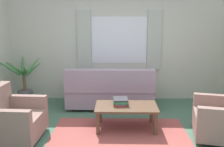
# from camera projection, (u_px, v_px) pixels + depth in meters

# --- Properties ---
(ground_plane) EXTENTS (6.24, 6.24, 0.00)m
(ground_plane) POSITION_uv_depth(u_px,v_px,m) (120.00, 140.00, 4.08)
(ground_plane) COLOR #476B56
(wall_back) EXTENTS (5.32, 0.12, 2.60)m
(wall_back) POSITION_uv_depth(u_px,v_px,m) (119.00, 46.00, 6.00)
(wall_back) COLOR beige
(wall_back) RESTS_ON ground_plane
(window_with_curtains) EXTENTS (1.98, 0.07, 1.40)m
(window_with_curtains) POSITION_uv_depth(u_px,v_px,m) (119.00, 40.00, 5.89)
(window_with_curtains) COLOR white
(area_rug) EXTENTS (2.34, 1.79, 0.01)m
(area_rug) POSITION_uv_depth(u_px,v_px,m) (120.00, 140.00, 4.08)
(area_rug) COLOR #9E4C47
(area_rug) RESTS_ON ground_plane
(couch) EXTENTS (1.90, 0.82, 0.92)m
(couch) POSITION_uv_depth(u_px,v_px,m) (110.00, 92.00, 5.51)
(couch) COLOR #998499
(couch) RESTS_ON ground_plane
(armchair_left) EXTENTS (0.86, 0.88, 0.88)m
(armchair_left) POSITION_uv_depth(u_px,v_px,m) (12.00, 119.00, 4.06)
(armchair_left) COLOR gray
(armchair_left) RESTS_ON ground_plane
(armchair_right) EXTENTS (0.98, 1.00, 0.88)m
(armchair_right) POSITION_uv_depth(u_px,v_px,m) (224.00, 118.00, 4.08)
(armchair_right) COLOR gray
(armchair_right) RESTS_ON ground_plane
(coffee_table) EXTENTS (1.10, 0.64, 0.44)m
(coffee_table) POSITION_uv_depth(u_px,v_px,m) (126.00, 109.00, 4.44)
(coffee_table) COLOR brown
(coffee_table) RESTS_ON ground_plane
(book_stack_on_table) EXTENTS (0.28, 0.31, 0.11)m
(book_stack_on_table) POSITION_uv_depth(u_px,v_px,m) (120.00, 101.00, 4.47)
(book_stack_on_table) COLOR #B23833
(book_stack_on_table) RESTS_ON coffee_table
(potted_plant) EXTENTS (1.05, 1.12, 1.19)m
(potted_plant) POSITION_uv_depth(u_px,v_px,m) (23.00, 81.00, 5.69)
(potted_plant) COLOR #56565B
(potted_plant) RESTS_ON ground_plane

